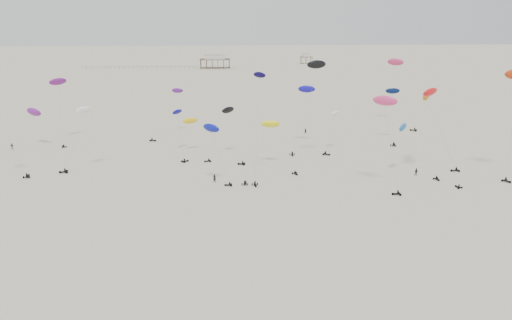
{
  "coord_description": "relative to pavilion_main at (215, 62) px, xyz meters",
  "views": [
    {
      "loc": [
        -6.85,
        -6.79,
        34.15
      ],
      "look_at": [
        0.0,
        88.0,
        7.0
      ],
      "focal_mm": 35.0,
      "sensor_mm": 36.0,
      "label": 1
    }
  ],
  "objects": [
    {
      "name": "rig_4",
      "position": [
        25.41,
        -239.0,
        15.91
      ],
      "size": [
        9.91,
        15.37,
        26.31
      ],
      "rotation": [
        0.0,
        0.0,
        3.47
      ],
      "color": "black",
      "rests_on": "ground"
    },
    {
      "name": "rig_20",
      "position": [
        -43.31,
        -246.8,
        4.5
      ],
      "size": [
        8.13,
        4.96,
        15.12
      ],
      "rotation": [
        0.0,
        0.0,
        6.25
      ],
      "color": "black",
      "rests_on": "ground"
    },
    {
      "name": "rig_14",
      "position": [
        -48.18,
        -220.06,
        4.41
      ],
      "size": [
        10.25,
        18.56,
        17.72
      ],
      "rotation": [
        0.0,
        0.0,
        4.02
      ],
      "color": "black",
      "rests_on": "ground"
    },
    {
      "name": "rig_18",
      "position": [
        -3.82,
        -230.09,
        2.37
      ],
      "size": [
        7.81,
        12.84,
        13.5
      ],
      "rotation": [
        0.0,
        0.0,
        1.87
      ],
      "color": "black",
      "rests_on": "ground"
    },
    {
      "name": "rig_12",
      "position": [
        5.87,
        -234.31,
        4.41
      ],
      "size": [
        6.12,
        12.8,
        14.61
      ],
      "rotation": [
        0.0,
        0.0,
        1.35
      ],
      "color": "black",
      "rests_on": "ground"
    },
    {
      "name": "spectator_0",
      "position": [
        1.58,
        -254.15,
        -4.22
      ],
      "size": [
        0.82,
        0.64,
        2.04
      ],
      "primitive_type": "imported",
      "rotation": [
        0.0,
        0.0,
        2.96
      ],
      "color": "black",
      "rests_on": "ground"
    },
    {
      "name": "pavilion_small",
      "position": [
        70.0,
        30.0,
        -0.74
      ],
      "size": [
        9.0,
        7.0,
        8.0
      ],
      "color": "brown",
      "rests_on": "ground"
    },
    {
      "name": "spectator_1",
      "position": [
        46.81,
        -252.8,
        -4.22
      ],
      "size": [
        1.05,
        0.74,
        1.96
      ],
      "primitive_type": "imported",
      "rotation": [
        0.0,
        0.0,
        6.08
      ],
      "color": "black",
      "rests_on": "ground"
    },
    {
      "name": "pavilion_main",
      "position": [
        0.0,
        0.0,
        0.0
      ],
      "size": [
        21.0,
        13.0,
        9.8
      ],
      "color": "brown",
      "rests_on": "ground"
    },
    {
      "name": "rig_8",
      "position": [
        -42.12,
        -213.16,
        10.77
      ],
      "size": [
        6.22,
        12.87,
        18.9
      ],
      "rotation": [
        0.0,
        0.0,
        0.65
      ],
      "color": "black",
      "rests_on": "ground"
    },
    {
      "name": "rig_3",
      "position": [
        10.86,
        -254.47,
        8.11
      ],
      "size": [
        3.69,
        8.18,
        23.43
      ],
      "rotation": [
        0.0,
        0.0,
        3.24
      ],
      "color": "black",
      "rests_on": "ground"
    },
    {
      "name": "rig_9",
      "position": [
        51.52,
        -247.33,
        9.44
      ],
      "size": [
        9.95,
        7.23,
        18.4
      ],
      "rotation": [
        0.0,
        0.0,
        1.6
      ],
      "color": "black",
      "rests_on": "ground"
    },
    {
      "name": "rig_17",
      "position": [
        61.65,
        -195.89,
        12.41
      ],
      "size": [
        6.35,
        18.6,
        23.76
      ],
      "rotation": [
        0.0,
        0.0,
        1.08
      ],
      "color": "black",
      "rests_on": "ground"
    },
    {
      "name": "rig_19",
      "position": [
        25.62,
        -224.65,
        8.13
      ],
      "size": [
        8.56,
        14.31,
        19.09
      ],
      "rotation": [
        0.0,
        0.0,
        3.07
      ],
      "color": "black",
      "rests_on": "ground"
    },
    {
      "name": "rig_15",
      "position": [
        49.32,
        -252.09,
        12.43
      ],
      "size": [
        6.91,
        14.43,
        20.91
      ],
      "rotation": [
        0.0,
        0.0,
        0.31
      ],
      "color": "black",
      "rests_on": "ground"
    },
    {
      "name": "pier_fence",
      "position": [
        -52.0,
        -0.0,
        -3.45
      ],
      "size": [
        80.2,
        0.2,
        1.5
      ],
      "color": "black",
      "rests_on": "ground"
    },
    {
      "name": "rig_16",
      "position": [
        13.47,
        -244.88,
        3.78
      ],
      "size": [
        10.09,
        16.94,
        18.18
      ],
      "rotation": [
        0.0,
        0.0,
        6.07
      ],
      "color": "black",
      "rests_on": "ground"
    },
    {
      "name": "spectator_3",
      "position": [
        29.0,
        -209.18,
        -4.22
      ],
      "size": [
        0.78,
        0.59,
        1.94
      ],
      "primitive_type": "imported",
      "rotation": [
        0.0,
        0.0,
        2.98
      ],
      "color": "black",
      "rests_on": "ground"
    },
    {
      "name": "rig_0",
      "position": [
        44.96,
        -251.58,
        4.45
      ],
      "size": [
        8.92,
        9.08,
        12.75
      ],
      "rotation": [
        0.0,
        0.0,
        3.29
      ],
      "color": "black",
      "rests_on": "ground"
    },
    {
      "name": "rig_2",
      "position": [
        -29.5,
        -243.42,
        5.36
      ],
      "size": [
        7.8,
        5.42,
        14.96
      ],
      "rotation": [
        0.0,
        0.0,
        1.8
      ],
      "color": "black",
      "rests_on": "ground"
    },
    {
      "name": "ground_plane",
      "position": [
        10.0,
        -150.0,
        -4.22
      ],
      "size": [
        900.0,
        900.0,
        0.0
      ],
      "primitive_type": "plane",
      "color": "beige"
    },
    {
      "name": "rig_1",
      "position": [
        51.4,
        -221.89,
        5.21
      ],
      "size": [
        4.23,
        8.97,
        15.35
      ],
      "rotation": [
        0.0,
        0.0,
        5.71
      ],
      "color": "black",
      "rests_on": "ground"
    },
    {
      "name": "rig_11",
      "position": [
        -12.18,
        -208.67,
        4.22
      ],
      "size": [
        9.67,
        13.06,
        17.45
      ],
      "rotation": [
        0.0,
        0.0,
        4.33
      ],
      "color": "black",
      "rests_on": "ground"
    },
    {
      "name": "rig_5",
      "position": [
        -7.27,
        -231.39,
        2.79
      ],
      "size": [
        5.16,
        13.69,
        14.36
      ],
      "rotation": [
        0.0,
        0.0,
        5.37
      ],
      "color": "black",
      "rests_on": "ground"
    },
    {
      "name": "rig_10",
      "position": [
        1.7,
        -255.6,
        6.12
      ],
      "size": [
        6.47,
        4.38,
        13.28
      ],
      "rotation": [
        0.0,
        0.0,
        1.51
      ],
      "color": "black",
      "rests_on": "ground"
    },
    {
      "name": "rig_13",
      "position": [
        36.11,
        -261.5,
        11.27
      ],
      "size": [
        5.84,
        7.03,
        19.6
      ],
      "rotation": [
        0.0,
        0.0,
        1.57
      ],
      "color": "black",
      "rests_on": "ground"
    },
    {
      "name": "spectator_2",
      "position": [
        -53.12,
        -222.28,
        -4.22
      ],
      "size": [
        1.2,
        0.75,
        1.91
      ],
      "primitive_type": "imported",
      "rotation": [
        0.0,
        0.0,
        6.41
      ],
      "color": "black",
      "rests_on": "ground"
    },
    {
      "name": "rig_7",
      "position": [
        32.17,
        -230.98,
        2.4
      ],
      "size": [
        6.23,
        8.1,
        11.08
      ],
      "rotation": [
        0.0,
        0.0,
        4.11
      ],
      "color": "black",
      "rests_on": "ground"
    }
  ]
}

